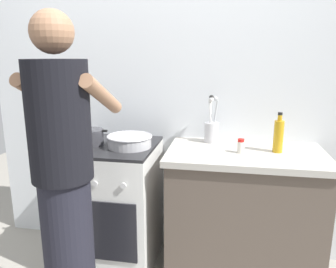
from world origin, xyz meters
name	(u,v)px	position (x,y,z in m)	size (l,w,h in m)	color
back_wall	(197,90)	(0.20, 0.50, 1.25)	(3.20, 0.10, 2.50)	silver
countertop	(242,216)	(0.55, 0.15, 0.45)	(1.00, 0.60, 0.90)	brown
stove_range	(114,205)	(-0.35, 0.15, 0.45)	(0.60, 0.62, 0.90)	white
pot	(90,137)	(-0.49, 0.13, 0.95)	(0.24, 0.18, 0.11)	#38383D
mixing_bowl	(130,141)	(-0.21, 0.12, 0.94)	(0.30, 0.30, 0.08)	#B7B7BC
utensil_crock	(212,129)	(0.32, 0.35, 1.00)	(0.10, 0.10, 0.33)	silver
spice_bottle	(241,146)	(0.51, 0.11, 0.94)	(0.04, 0.04, 0.09)	silver
oil_bottle	(278,136)	(0.74, 0.17, 1.01)	(0.06, 0.06, 0.25)	gold
person	(65,185)	(-0.37, -0.49, 0.86)	(0.41, 0.50, 1.70)	black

